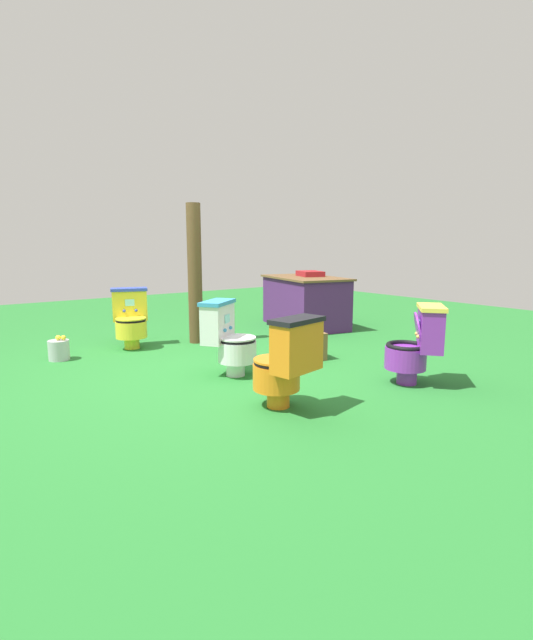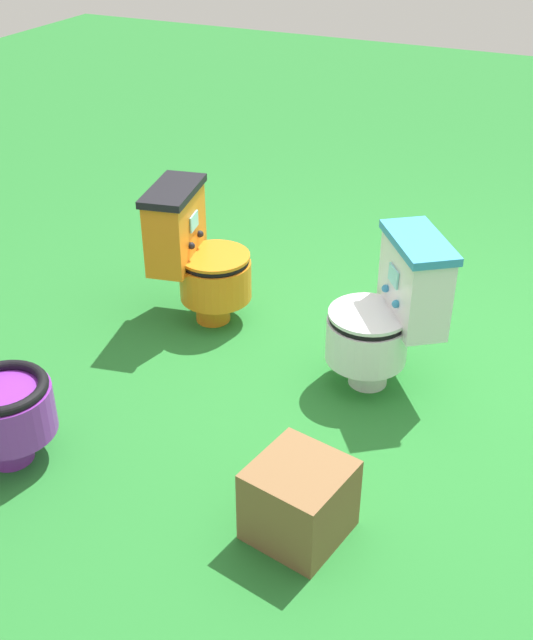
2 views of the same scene
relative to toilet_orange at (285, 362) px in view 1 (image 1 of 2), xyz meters
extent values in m
plane|color=#26752D|center=(-1.26, 0.13, -0.37)|extent=(14.00, 14.00, 0.00)
cylinder|color=orange|center=(-0.07, -0.01, -0.30)|extent=(0.21, 0.21, 0.14)
cylinder|color=orange|center=(-0.09, -0.02, -0.13)|extent=(0.44, 0.44, 0.20)
torus|color=black|center=(-0.09, -0.02, -0.02)|extent=(0.42, 0.42, 0.04)
cylinder|color=black|center=(-0.09, -0.02, -0.07)|extent=(0.28, 0.28, 0.01)
cube|color=orange|center=(0.11, 0.02, 0.14)|extent=(0.27, 0.44, 0.37)
cube|color=black|center=(0.11, 0.02, 0.34)|extent=(0.29, 0.47, 0.04)
cube|color=#8CE0E5|center=(0.01, 0.00, 0.19)|extent=(0.03, 0.11, 0.08)
cylinder|color=orange|center=(-0.09, -0.02, 0.00)|extent=(0.42, 0.42, 0.02)
sphere|color=black|center=(0.02, -0.07, 0.09)|extent=(0.04, 0.04, 0.04)
sphere|color=black|center=(-0.01, 0.07, 0.09)|extent=(0.04, 0.04, 0.04)
cylinder|color=white|center=(-0.99, 0.18, -0.30)|extent=(0.25, 0.25, 0.14)
cylinder|color=white|center=(-0.97, 0.20, -0.13)|extent=(0.52, 0.52, 0.20)
torus|color=black|center=(-0.97, 0.20, -0.02)|extent=(0.49, 0.49, 0.04)
cylinder|color=#338CBF|center=(-0.97, 0.20, -0.07)|extent=(0.34, 0.34, 0.01)
cube|color=white|center=(-1.14, 0.08, 0.14)|extent=(0.39, 0.44, 0.37)
cube|color=#338CBF|center=(-1.14, 0.08, 0.34)|extent=(0.43, 0.48, 0.04)
cube|color=#8CE0E5|center=(-1.05, 0.14, 0.19)|extent=(0.07, 0.09, 0.08)
cylinder|color=white|center=(-0.97, 0.20, 0.00)|extent=(0.50, 0.50, 0.02)
sphere|color=#338CBF|center=(-1.09, 0.20, 0.09)|extent=(0.04, 0.04, 0.04)
sphere|color=#338CBF|center=(-1.01, 0.08, 0.09)|extent=(0.04, 0.04, 0.04)
cylinder|color=yellow|center=(-2.72, -0.20, -0.30)|extent=(0.23, 0.23, 0.14)
cylinder|color=yellow|center=(-2.70, -0.21, -0.13)|extent=(0.47, 0.47, 0.20)
torus|color=black|center=(-2.70, -0.21, -0.02)|extent=(0.45, 0.45, 0.04)
cylinder|color=#3347B2|center=(-2.70, -0.21, -0.07)|extent=(0.30, 0.30, 0.01)
cube|color=yellow|center=(-2.89, -0.15, 0.14)|extent=(0.31, 0.45, 0.37)
cube|color=#3347B2|center=(-2.89, -0.15, 0.34)|extent=(0.34, 0.48, 0.04)
cube|color=#8CE0E5|center=(-2.80, -0.18, 0.19)|extent=(0.04, 0.11, 0.08)
cylinder|color=yellow|center=(-2.70, -0.21, 0.00)|extent=(0.45, 0.45, 0.02)
sphere|color=#3347B2|center=(-2.77, -0.11, 0.09)|extent=(0.04, 0.04, 0.04)
sphere|color=#3347B2|center=(-2.81, -0.25, 0.09)|extent=(0.04, 0.04, 0.04)
cylinder|color=purple|center=(0.16, 1.30, -0.30)|extent=(0.25, 0.25, 0.14)
cylinder|color=purple|center=(0.15, 1.29, -0.13)|extent=(0.52, 0.52, 0.20)
torus|color=black|center=(0.15, 1.29, -0.02)|extent=(0.50, 0.50, 0.04)
cylinder|color=#EACC4C|center=(0.15, 1.29, -0.07)|extent=(0.34, 0.34, 0.01)
cube|color=purple|center=(0.30, 1.42, 0.14)|extent=(0.41, 0.44, 0.37)
cube|color=#EACC4C|center=(0.30, 1.42, 0.34)|extent=(0.44, 0.47, 0.04)
cube|color=#8CE0E5|center=(0.22, 1.35, 0.19)|extent=(0.08, 0.09, 0.08)
cylinder|color=purple|center=(0.23, 1.35, 0.12)|extent=(0.30, 0.32, 0.35)
sphere|color=#EACC4C|center=(0.27, 1.29, 0.09)|extent=(0.04, 0.04, 0.04)
sphere|color=#EACC4C|center=(0.18, 1.40, 0.09)|extent=(0.04, 0.04, 0.04)
cube|color=#4C2360|center=(-2.59, 2.49, 0.00)|extent=(1.54, 1.09, 0.74)
cube|color=brown|center=(-2.59, 2.49, 0.39)|extent=(1.61, 1.16, 0.03)
cube|color=maroon|center=(-2.62, 2.62, 0.44)|extent=(0.52, 0.45, 0.08)
cylinder|color=brown|center=(-2.56, 0.60, 0.51)|extent=(0.18, 0.18, 1.77)
cube|color=brown|center=(-1.06, 1.17, -0.22)|extent=(0.38, 0.38, 0.30)
cylinder|color=#B7B7BF|center=(-2.65, -1.05, -0.26)|extent=(0.22, 0.22, 0.22)
ellipsoid|color=yellow|center=(-2.66, -1.05, -0.12)|extent=(0.07, 0.05, 0.05)
ellipsoid|color=yellow|center=(-2.66, -1.05, -0.12)|extent=(0.07, 0.05, 0.05)
ellipsoid|color=yellow|center=(-2.62, -1.00, -0.12)|extent=(0.07, 0.05, 0.05)
camera|label=1|loc=(2.61, -2.12, 0.89)|focal=25.48mm
camera|label=2|loc=(-1.80, 3.07, 1.78)|focal=43.76mm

